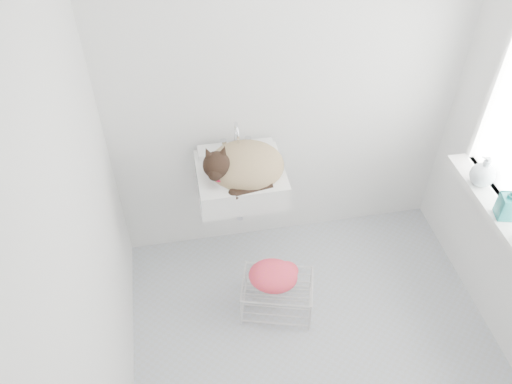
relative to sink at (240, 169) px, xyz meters
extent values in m
cube|color=#A3A6A8|center=(0.33, -0.74, -0.85)|extent=(2.20, 2.00, 0.02)
cube|color=white|center=(0.33, 0.26, 0.40)|extent=(2.20, 0.02, 2.50)
cube|color=white|center=(-0.77, -0.74, 0.40)|extent=(0.02, 2.00, 2.50)
cube|color=white|center=(1.34, -0.54, -0.02)|extent=(0.16, 0.88, 0.04)
cube|color=white|center=(0.00, 0.00, 0.00)|extent=(0.52, 0.45, 0.21)
ellipsoid|color=tan|center=(0.03, -0.01, 0.03)|extent=(0.47, 0.41, 0.23)
sphere|color=black|center=(-0.14, -0.08, 0.13)|extent=(0.18, 0.18, 0.16)
torus|color=red|center=(-0.12, -0.09, 0.09)|extent=(0.15, 0.15, 0.06)
cube|color=silver|center=(0.15, -0.42, -0.70)|extent=(0.49, 0.40, 0.26)
ellipsoid|color=#FF6102|center=(0.13, -0.41, -0.56)|extent=(0.36, 0.30, 0.13)
imported|color=#17706F|center=(1.33, -0.63, 0.00)|extent=(0.11, 0.12, 0.21)
imported|color=white|center=(1.33, -0.36, 0.00)|extent=(0.20, 0.20, 0.18)
camera|label=1|loc=(-0.33, -2.32, 2.03)|focal=36.77mm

